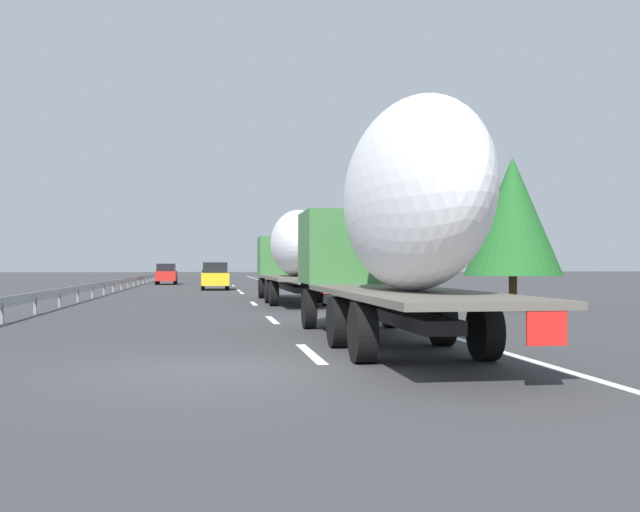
{
  "coord_description": "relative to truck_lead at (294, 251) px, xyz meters",
  "views": [
    {
      "loc": [
        -11.79,
        0.09,
        1.68
      ],
      "look_at": [
        18.21,
        -4.42,
        2.06
      ],
      "focal_mm": 41.12,
      "sensor_mm": 36.0,
      "label": 1
    }
  ],
  "objects": [
    {
      "name": "car_black_suv",
      "position": [
        52.67,
        3.64,
        -1.42
      ],
      "size": [
        4.02,
        1.88,
        1.8
      ],
      "color": "black",
      "rests_on": "ground_plane"
    },
    {
      "name": "tree_0",
      "position": [
        30.89,
        -7.99,
        1.27
      ],
      "size": [
        3.49,
        3.49,
        5.62
      ],
      "color": "#472D19",
      "rests_on": "ground_plane"
    },
    {
      "name": "lane_stripe_4",
      "position": [
        16.37,
        1.8,
        -2.33
      ],
      "size": [
        3.2,
        0.2,
        0.01
      ],
      "primitive_type": "cube",
      "color": "white",
      "rests_on": "ground_plane"
    },
    {
      "name": "lane_stripe_3",
      "position": [
        11.89,
        1.8,
        -2.33
      ],
      "size": [
        3.2,
        0.2,
        0.01
      ],
      "primitive_type": "cube",
      "color": "white",
      "rests_on": "ground_plane"
    },
    {
      "name": "edge_line_right",
      "position": [
        24.32,
        -1.9,
        -2.33
      ],
      "size": [
        110.0,
        0.2,
        0.01
      ],
      "primitive_type": "cube",
      "color": "white",
      "rests_on": "ground_plane"
    },
    {
      "name": "lane_stripe_5",
      "position": [
        27.85,
        1.8,
        -2.33
      ],
      "size": [
        3.2,
        0.2,
        0.01
      ],
      "primitive_type": "cube",
      "color": "white",
      "rests_on": "ground_plane"
    },
    {
      "name": "ground_plane",
      "position": [
        19.32,
        3.6,
        -2.33
      ],
      "size": [
        260.0,
        260.0,
        0.0
      ],
      "primitive_type": "plane",
      "color": "#38383A"
    },
    {
      "name": "car_yellow_coupe",
      "position": [
        17.73,
        3.35,
        -1.39
      ],
      "size": [
        4.27,
        1.84,
        1.87
      ],
      "color": "gold",
      "rests_on": "ground_plane"
    },
    {
      "name": "car_blue_sedan",
      "position": [
        63.32,
        3.39,
        -1.41
      ],
      "size": [
        4.46,
        1.87,
        1.81
      ],
      "color": "#28479E",
      "rests_on": "ground_plane"
    },
    {
      "name": "tree_1",
      "position": [
        16.19,
        -9.73,
        0.99
      ],
      "size": [
        2.51,
        2.51,
        5.33
      ],
      "color": "#472D19",
      "rests_on": "ground_plane"
    },
    {
      "name": "truck_lead",
      "position": [
        0.0,
        0.0,
        0.0
      ],
      "size": [
        13.15,
        2.55,
        4.04
      ],
      "color": "#387038",
      "rests_on": "ground_plane"
    },
    {
      "name": "lane_stripe_2",
      "position": [
        -0.4,
        1.8,
        -2.33
      ],
      "size": [
        3.2,
        0.2,
        0.01
      ],
      "primitive_type": "cube",
      "color": "white",
      "rests_on": "ground_plane"
    },
    {
      "name": "road_sign",
      "position": [
        23.28,
        -3.1,
        -0.08
      ],
      "size": [
        0.1,
        0.9,
        3.26
      ],
      "color": "gray",
      "rests_on": "ground_plane"
    },
    {
      "name": "tree_3",
      "position": [
        39.36,
        -6.44,
        1.52
      ],
      "size": [
        3.1,
        3.1,
        5.78
      ],
      "color": "#472D19",
      "rests_on": "ground_plane"
    },
    {
      "name": "truck_trailing",
      "position": [
        -18.1,
        0.0,
        0.31
      ],
      "size": [
        12.52,
        2.55,
        4.74
      ],
      "color": "#387038",
      "rests_on": "ground_plane"
    },
    {
      "name": "guardrail_median",
      "position": [
        22.32,
        9.6,
        -1.75
      ],
      "size": [
        94.0,
        0.1,
        0.76
      ],
      "color": "#9EA0A5",
      "rests_on": "ground_plane"
    },
    {
      "name": "tree_4",
      "position": [
        49.65,
        -5.94,
        1.34
      ],
      "size": [
        3.96,
        3.96,
        5.93
      ],
      "color": "#472D19",
      "rests_on": "ground_plane"
    },
    {
      "name": "lane_stripe_0",
      "position": [
        -18.68,
        1.8,
        -2.33
      ],
      "size": [
        3.2,
        0.2,
        0.01
      ],
      "primitive_type": "cube",
      "color": "white",
      "rests_on": "ground_plane"
    },
    {
      "name": "lane_stripe_1",
      "position": [
        -10.05,
        1.8,
        -2.33
      ],
      "size": [
        3.2,
        0.2,
        0.01
      ],
      "primitive_type": "cube",
      "color": "white",
      "rests_on": "ground_plane"
    },
    {
      "name": "tree_2",
      "position": [
        -5.7,
        -7.86,
        1.24
      ],
      "size": [
        3.75,
        3.75,
        5.88
      ],
      "color": "#472D19",
      "rests_on": "ground_plane"
    },
    {
      "name": "car_red_compact",
      "position": [
        32.47,
        7.44,
        -1.41
      ],
      "size": [
        4.07,
        1.75,
        1.81
      ],
      "color": "red",
      "rests_on": "ground_plane"
    }
  ]
}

